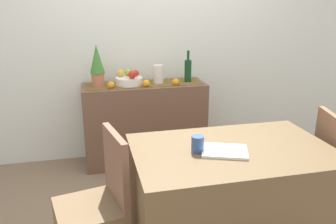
% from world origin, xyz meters
% --- Properties ---
extents(ground_plane, '(6.40, 6.40, 0.02)m').
position_xyz_m(ground_plane, '(0.00, 0.00, -0.01)').
color(ground_plane, '#7C634D').
rests_on(ground_plane, ground).
extents(room_wall_rear, '(6.40, 0.06, 2.70)m').
position_xyz_m(room_wall_rear, '(0.00, 1.18, 1.35)').
color(room_wall_rear, silver).
rests_on(room_wall_rear, ground).
extents(sideboard_console, '(1.25, 0.42, 0.84)m').
position_xyz_m(sideboard_console, '(-0.12, 0.92, 0.42)').
color(sideboard_console, brown).
rests_on(sideboard_console, ground).
extents(table_runner, '(1.18, 0.32, 0.01)m').
position_xyz_m(table_runner, '(-0.12, 0.92, 0.85)').
color(table_runner, brown).
rests_on(table_runner, sideboard_console).
extents(fruit_bowl, '(0.27, 0.27, 0.07)m').
position_xyz_m(fruit_bowl, '(-0.27, 0.92, 0.89)').
color(fruit_bowl, white).
rests_on(fruit_bowl, table_runner).
extents(apple_upper, '(0.07, 0.07, 0.07)m').
position_xyz_m(apple_upper, '(-0.35, 0.97, 0.96)').
color(apple_upper, gold).
rests_on(apple_upper, fruit_bowl).
extents(apple_rear, '(0.07, 0.07, 0.07)m').
position_xyz_m(apple_rear, '(-0.20, 0.96, 0.96)').
color(apple_rear, red).
rests_on(apple_rear, fruit_bowl).
extents(apple_front, '(0.08, 0.08, 0.08)m').
position_xyz_m(apple_front, '(-0.25, 0.84, 0.96)').
color(apple_front, '#B22A19').
rests_on(apple_front, fruit_bowl).
extents(apple_center, '(0.07, 0.07, 0.07)m').
position_xyz_m(apple_center, '(-0.27, 1.00, 0.96)').
color(apple_center, '#9AAE31').
rests_on(apple_center, fruit_bowl).
extents(wine_bottle, '(0.07, 0.07, 0.33)m').
position_xyz_m(wine_bottle, '(0.34, 0.92, 0.97)').
color(wine_bottle, '#113B1B').
rests_on(wine_bottle, sideboard_console).
extents(ceramic_vase, '(0.10, 0.10, 0.19)m').
position_xyz_m(ceramic_vase, '(0.03, 0.92, 0.94)').
color(ceramic_vase, silver).
rests_on(ceramic_vase, sideboard_console).
extents(potted_plant, '(0.14, 0.14, 0.41)m').
position_xyz_m(potted_plant, '(-0.58, 0.92, 1.06)').
color(potted_plant, '#B6684C').
rests_on(potted_plant, sideboard_console).
extents(orange_loose_far, '(0.07, 0.07, 0.07)m').
position_xyz_m(orange_loose_far, '(-0.12, 0.80, 0.88)').
color(orange_loose_far, orange).
rests_on(orange_loose_far, sideboard_console).
extents(orange_loose_near_bowl, '(0.07, 0.07, 0.07)m').
position_xyz_m(orange_loose_near_bowl, '(-0.46, 0.81, 0.88)').
color(orange_loose_near_bowl, orange).
rests_on(orange_loose_near_bowl, sideboard_console).
extents(orange_loose_mid, '(0.07, 0.07, 0.07)m').
position_xyz_m(orange_loose_mid, '(0.18, 0.80, 0.88)').
color(orange_loose_mid, orange).
rests_on(orange_loose_mid, sideboard_console).
extents(dining_table, '(1.29, 0.82, 0.74)m').
position_xyz_m(dining_table, '(0.21, -0.57, 0.37)').
color(dining_table, brown).
rests_on(dining_table, ground).
extents(open_book, '(0.34, 0.30, 0.02)m').
position_xyz_m(open_book, '(0.13, -0.61, 0.75)').
color(open_book, white).
rests_on(open_book, dining_table).
extents(coffee_cup, '(0.08, 0.08, 0.11)m').
position_xyz_m(coffee_cup, '(-0.03, -0.57, 0.79)').
color(coffee_cup, '#324F89').
rests_on(coffee_cup, dining_table).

